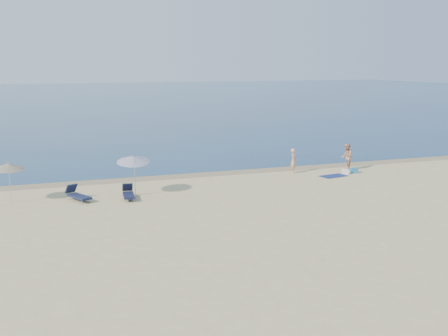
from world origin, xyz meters
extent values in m
cube|color=navy|center=(0.00, 100.00, 0.00)|extent=(240.00, 160.00, 0.01)
cube|color=#847254|center=(0.00, 19.40, 0.00)|extent=(240.00, 1.60, 0.00)
imported|color=tan|center=(2.92, 17.96, 0.77)|extent=(0.64, 0.67, 1.55)
imported|color=tan|center=(6.56, 17.67, 0.87)|extent=(1.00, 1.06, 1.73)
cube|color=navy|center=(4.75, 16.19, 0.01)|extent=(1.79, 1.22, 0.03)
cube|color=white|center=(5.78, 16.50, 0.16)|extent=(0.46, 0.43, 0.32)
cube|color=#1C629C|center=(6.53, 16.69, 0.15)|extent=(0.51, 0.43, 0.31)
cylinder|color=silver|center=(-7.60, 15.16, 0.94)|extent=(0.12, 0.40, 1.95)
cone|color=silver|center=(-7.60, 15.52, 1.89)|extent=(2.01, 2.03, 0.61)
sphere|color=silver|center=(-7.60, 15.52, 2.06)|extent=(0.06, 0.06, 0.06)
cylinder|color=silver|center=(-13.66, 15.77, 0.89)|extent=(0.08, 0.22, 1.87)
cone|color=#C0B89E|center=(-13.66, 15.95, 1.82)|extent=(1.86, 1.87, 0.44)
sphere|color=silver|center=(-13.66, 15.95, 1.98)|extent=(0.05, 0.05, 0.05)
cube|color=#151C3B|center=(-10.44, 15.04, 0.23)|extent=(1.16, 1.64, 0.10)
cube|color=#151C3B|center=(-10.77, 15.74, 0.51)|extent=(0.67, 0.58, 0.50)
cylinder|color=#A5A5AD|center=(-10.24, 15.14, 0.11)|extent=(0.03, 0.03, 0.23)
cube|color=#131734|center=(-8.06, 14.55, 0.21)|extent=(0.68, 1.48, 0.10)
cube|color=#131734|center=(-7.98, 15.26, 0.48)|extent=(0.56, 0.40, 0.46)
cylinder|color=#A5A5AD|center=(-7.85, 14.53, 0.11)|extent=(0.03, 0.03, 0.21)
camera|label=1|loc=(-12.83, -13.08, 6.84)|focal=45.00mm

